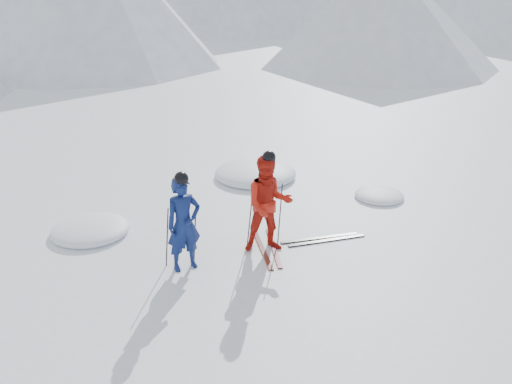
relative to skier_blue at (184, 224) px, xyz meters
name	(u,v)px	position (x,y,z in m)	size (l,w,h in m)	color
ground	(349,238)	(3.50, 0.14, -0.91)	(160.00, 160.00, 0.00)	white
skier_blue	(184,224)	(0.00, 0.00, 0.00)	(0.66, 0.44, 1.82)	#0D1C53
skier_red	(269,204)	(1.72, 0.22, 0.08)	(0.96, 0.75, 1.97)	#B71A0E
pole_blue_left	(167,238)	(-0.30, 0.15, -0.30)	(0.02, 0.02, 1.21)	black
pole_blue_right	(195,231)	(0.25, 0.25, -0.30)	(0.02, 0.02, 1.21)	black
pole_red_left	(250,217)	(1.42, 0.47, -0.25)	(0.02, 0.02, 1.32)	black
pole_red_right	(280,215)	(2.02, 0.37, -0.25)	(0.02, 0.02, 1.32)	black
ski_worn_left	(263,249)	(1.60, 0.22, -0.89)	(0.09, 1.70, 0.03)	black
ski_worn_right	(274,248)	(1.84, 0.22, -0.89)	(0.09, 1.70, 0.03)	black
ski_loose_a	(319,238)	(2.90, 0.31, -0.89)	(0.09, 1.70, 0.03)	black
ski_loose_b	(327,241)	(3.00, 0.16, -0.89)	(0.09, 1.70, 0.03)	black
snow_lumps	(232,191)	(1.87, 3.47, -0.91)	(8.36, 4.16, 0.49)	white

